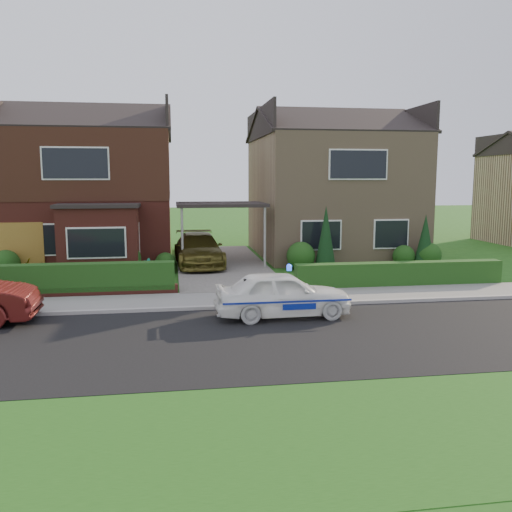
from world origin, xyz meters
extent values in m
plane|color=#1E4F15|center=(0.00, 0.00, 0.00)|extent=(120.00, 120.00, 0.00)
cube|color=black|center=(0.00, 0.00, 0.00)|extent=(60.00, 6.00, 0.02)
cube|color=#9E9993|center=(0.00, 3.05, 0.06)|extent=(60.00, 0.16, 0.12)
cube|color=slate|center=(0.00, 4.10, 0.05)|extent=(60.00, 2.00, 0.10)
cube|color=#1E4F15|center=(0.00, -5.00, 0.00)|extent=(60.00, 4.00, 0.01)
cube|color=#666059|center=(0.00, 11.00, 0.06)|extent=(3.80, 12.00, 0.12)
cube|color=maroon|center=(-5.80, 14.00, 2.90)|extent=(7.20, 8.00, 5.80)
cube|color=white|center=(-7.38, 9.98, 1.40)|extent=(1.80, 0.08, 1.30)
cube|color=white|center=(-4.22, 9.98, 1.40)|extent=(1.60, 0.08, 1.30)
cube|color=white|center=(-5.80, 9.98, 4.40)|extent=(2.60, 0.08, 1.30)
cube|color=black|center=(-5.80, 14.00, 4.35)|extent=(7.26, 8.06, 2.90)
cube|color=maroon|center=(-4.94, 9.30, 1.35)|extent=(3.00, 1.40, 2.70)
cube|color=black|center=(-4.94, 9.30, 2.77)|extent=(3.20, 1.60, 0.14)
cube|color=#A08262|center=(5.80, 14.00, 2.90)|extent=(7.20, 8.00, 5.80)
cube|color=white|center=(4.22, 9.98, 1.40)|extent=(1.80, 0.08, 1.30)
cube|color=white|center=(7.38, 9.98, 1.40)|extent=(1.60, 0.08, 1.30)
cube|color=white|center=(5.80, 9.98, 4.40)|extent=(2.60, 0.08, 1.30)
cube|color=black|center=(0.00, 11.00, 2.70)|extent=(3.80, 3.00, 0.14)
cylinder|color=gray|center=(-1.70, 9.60, 1.35)|extent=(0.10, 0.10, 2.70)
cylinder|color=gray|center=(1.70, 9.60, 1.35)|extent=(0.10, 0.10, 2.70)
cube|color=brown|center=(-8.25, 9.96, 1.05)|extent=(2.20, 0.10, 2.10)
cube|color=maroon|center=(-5.80, 5.30, 0.18)|extent=(7.70, 0.25, 0.36)
cube|color=#1D3E13|center=(-5.80, 5.45, 0.00)|extent=(7.50, 0.55, 0.90)
cube|color=#1D3E13|center=(5.80, 5.35, 0.00)|extent=(7.50, 0.55, 0.80)
sphere|color=#1D3E13|center=(-8.50, 9.50, 0.54)|extent=(1.08, 1.08, 1.08)
sphere|color=#1D3E13|center=(-4.00, 9.30, 0.66)|extent=(1.32, 1.32, 1.32)
sphere|color=#1D3E13|center=(-2.40, 9.60, 0.42)|extent=(0.84, 0.84, 0.84)
sphere|color=#1D3E13|center=(3.20, 9.40, 0.60)|extent=(1.20, 1.20, 1.20)
sphere|color=#1D3E13|center=(7.80, 9.50, 0.48)|extent=(0.96, 0.96, 0.96)
sphere|color=#1D3E13|center=(8.80, 9.20, 0.54)|extent=(1.08, 1.08, 1.08)
cone|color=black|center=(4.20, 9.20, 1.30)|extent=(0.90, 0.90, 2.60)
cone|color=black|center=(8.60, 9.20, 1.10)|extent=(0.90, 0.90, 2.20)
imported|color=white|center=(0.88, 1.92, 0.64)|extent=(1.63, 3.79, 1.28)
sphere|color=#193FF2|center=(1.07, 1.92, 1.36)|extent=(0.17, 0.17, 0.17)
cube|color=navy|center=(0.88, 1.16, 0.59)|extent=(3.45, 0.02, 0.05)
cube|color=navy|center=(0.88, 2.68, 0.59)|extent=(3.45, 0.01, 0.05)
ellipsoid|color=black|center=(-0.17, 1.82, 0.90)|extent=(0.22, 0.17, 0.21)
sphere|color=white|center=(-0.15, 1.76, 0.89)|extent=(0.11, 0.11, 0.11)
sphere|color=black|center=(-0.15, 1.80, 1.04)|extent=(0.13, 0.13, 0.13)
cone|color=black|center=(-0.19, 1.81, 1.11)|extent=(0.04, 0.04, 0.05)
cone|color=black|center=(-0.10, 1.81, 1.11)|extent=(0.04, 0.04, 0.05)
imported|color=brown|center=(-1.00, 10.63, 0.80)|extent=(2.13, 4.78, 1.36)
imported|color=gray|center=(-3.02, 7.98, 0.41)|extent=(0.47, 0.36, 0.83)
imported|color=gray|center=(-7.59, 8.79, 0.42)|extent=(0.59, 0.55, 0.84)
imported|color=gray|center=(-2.50, 6.00, 0.36)|extent=(0.41, 0.41, 0.73)
camera|label=1|loc=(-2.09, -12.44, 3.82)|focal=38.00mm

